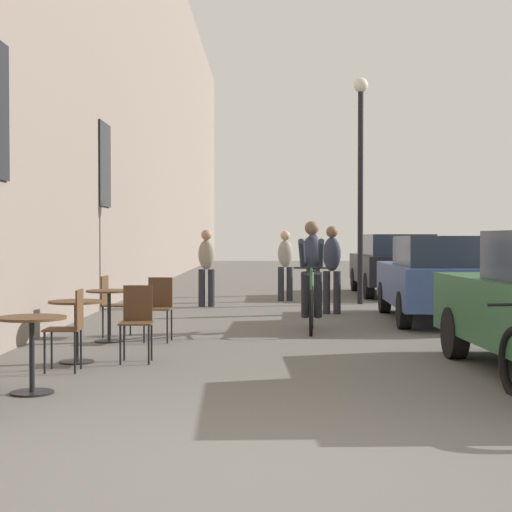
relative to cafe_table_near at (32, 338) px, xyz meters
The scene contains 17 objects.
ground_plane 3.28m from the cafe_table_near, 49.56° to the right, with size 88.00×88.00×0.00m, color #5B5954.
building_facade_left 12.75m from the cafe_table_near, 96.67° to the left, with size 0.54×68.00×11.57m.
cafe_table_near is the anchor object (origin of this frame).
cafe_table_mid 1.88m from the cafe_table_near, 90.57° to the left, with size 0.64×0.64×0.72m.
cafe_chair_mid_toward_street 1.25m from the cafe_table_near, 87.38° to the left, with size 0.39×0.39×0.89m.
cafe_chair_mid_toward_wall 2.07m from the cafe_table_near, 70.92° to the left, with size 0.39×0.39×0.89m.
cafe_table_far 3.75m from the cafe_table_near, 89.92° to the left, with size 0.64×0.64×0.72m.
cafe_chair_far_toward_street 4.34m from the cafe_table_near, 90.93° to the left, with size 0.41×0.41×0.89m.
cafe_chair_far_toward_wall 3.89m from the cafe_table_near, 79.77° to the left, with size 0.40×0.40×0.89m.
cyclist_on_bicycle 5.92m from the cafe_table_near, 60.61° to the left, with size 0.52×1.76×1.74m.
pedestrian_near 8.60m from the cafe_table_near, 66.37° to the left, with size 0.38×0.30×1.66m.
pedestrian_mid 9.50m from the cafe_table_near, 84.21° to the left, with size 0.35×0.26×1.61m.
pedestrian_far 11.29m from the cafe_table_near, 76.46° to the left, with size 0.37×0.28×1.60m.
pedestrian_furthest 13.40m from the cafe_table_near, 75.34° to the left, with size 0.36×0.27×1.77m.
street_lamp 11.32m from the cafe_table_near, 67.32° to the left, with size 0.32×0.32×4.90m.
parked_car_second 8.40m from the cafe_table_near, 51.66° to the left, with size 1.87×4.21×1.48m.
parked_car_third 13.98m from the cafe_table_near, 67.17° to the left, with size 1.82×4.28×1.52m.
Camera 1 is at (0.07, -5.09, 1.47)m, focal length 57.29 mm.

